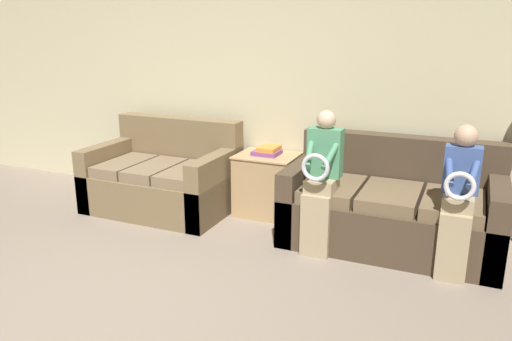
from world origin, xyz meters
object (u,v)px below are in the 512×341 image
object	(u,v)px
couch_main	(392,209)
child_right_seated	(459,195)
book_stack	(268,151)
child_left_seated	(321,177)
side_shelf	(267,184)
couch_side	(164,179)

from	to	relation	value
couch_main	child_right_seated	xyz separation A→B (m)	(0.54, -0.41, 0.33)
book_stack	child_right_seated	bearing A→B (deg)	-19.32
child_left_seated	book_stack	distance (m)	0.99
side_shelf	couch_main	bearing A→B (deg)	-10.04
couch_side	book_stack	xyz separation A→B (m)	(1.08, 0.28, 0.35)
couch_main	book_stack	bearing A→B (deg)	169.80
child_left_seated	side_shelf	xyz separation A→B (m)	(-0.75, 0.64, -0.34)
couch_side	side_shelf	xyz separation A→B (m)	(1.07, 0.28, 0.00)
couch_main	child_left_seated	size ratio (longest dim) A/B	1.50
child_right_seated	book_stack	size ratio (longest dim) A/B	4.56
couch_side	child_right_seated	world-z (taller)	child_right_seated
couch_main	child_right_seated	size ratio (longest dim) A/B	1.55
couch_side	side_shelf	distance (m)	1.11
couch_side	child_left_seated	bearing A→B (deg)	-11.20
side_shelf	book_stack	bearing A→B (deg)	52.88
couch_side	couch_main	bearing A→B (deg)	1.14
child_left_seated	side_shelf	world-z (taller)	child_left_seated
child_right_seated	book_stack	xyz separation A→B (m)	(-1.83, 0.64, 0.02)
couch_side	child_right_seated	distance (m)	2.95
child_right_seated	side_shelf	world-z (taller)	child_right_seated
book_stack	couch_side	bearing A→B (deg)	-165.44
couch_main	book_stack	xyz separation A→B (m)	(-1.29, 0.23, 0.35)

